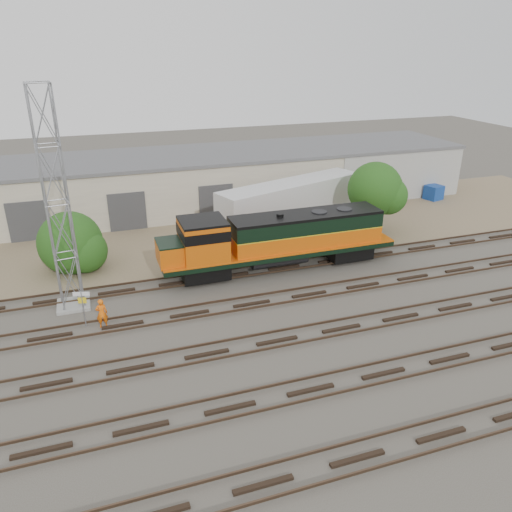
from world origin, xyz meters
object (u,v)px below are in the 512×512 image
object	(u,v)px
semi_trailer	(294,200)
worker	(102,313)
locomotive	(276,239)
signal_tower	(58,207)

from	to	relation	value
semi_trailer	worker	bearing A→B (deg)	-164.30
locomotive	signal_tower	bearing A→B (deg)	-175.76
locomotive	semi_trailer	bearing A→B (deg)	58.68
signal_tower	worker	xyz separation A→B (m)	(1.65, -3.17, -5.66)
signal_tower	worker	world-z (taller)	signal_tower
locomotive	worker	size ratio (longest dim) A/B	9.55
locomotive	worker	distance (m)	13.15
signal_tower	semi_trailer	world-z (taller)	signal_tower
locomotive	signal_tower	size ratio (longest dim) A/B	1.29
signal_tower	worker	distance (m)	6.69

